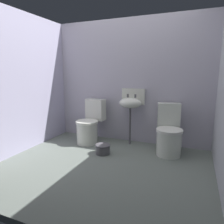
# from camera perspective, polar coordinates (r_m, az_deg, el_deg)

# --- Properties ---
(ground_plane) EXTENTS (3.26, 2.62, 0.08)m
(ground_plane) POSITION_cam_1_polar(r_m,az_deg,el_deg) (2.99, -2.09, -15.05)
(ground_plane) COLOR slate
(wall_back) EXTENTS (3.26, 0.10, 2.21)m
(wall_back) POSITION_cam_1_polar(r_m,az_deg,el_deg) (3.77, 5.14, 8.40)
(wall_back) COLOR #AEA9BA
(wall_back) RESTS_ON ground
(wall_left) EXTENTS (0.10, 2.42, 2.21)m
(wall_left) POSITION_cam_1_polar(r_m,az_deg,el_deg) (3.63, -23.47, 7.45)
(wall_left) COLOR #A7A2C1
(wall_left) RESTS_ON ground
(toilet_left) EXTENTS (0.44, 0.62, 0.78)m
(toilet_left) POSITION_cam_1_polar(r_m,az_deg,el_deg) (3.77, -6.25, -3.66)
(toilet_left) COLOR silver
(toilet_left) RESTS_ON ground
(toilet_right) EXTENTS (0.48, 0.65, 0.78)m
(toilet_right) POSITION_cam_1_polar(r_m,az_deg,el_deg) (3.35, 15.64, -5.87)
(toilet_right) COLOR silver
(toilet_right) RESTS_ON ground
(sink) EXTENTS (0.42, 0.35, 0.99)m
(sink) POSITION_cam_1_polar(r_m,az_deg,el_deg) (3.58, 5.30, 2.65)
(sink) COLOR #514F54
(sink) RESTS_ON ground
(bucket) EXTENTS (0.24, 0.24, 0.15)m
(bucket) POSITION_cam_1_polar(r_m,az_deg,el_deg) (3.28, -2.59, -10.26)
(bucket) COLOR #514F54
(bucket) RESTS_ON ground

